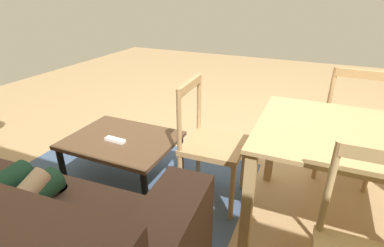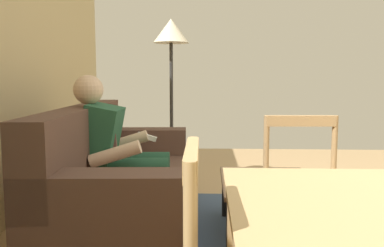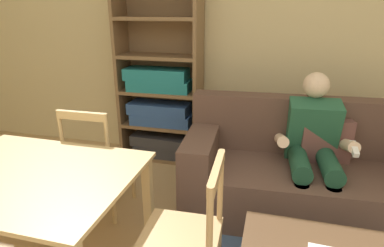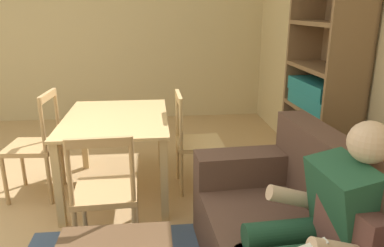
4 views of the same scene
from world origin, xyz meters
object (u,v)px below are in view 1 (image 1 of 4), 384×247
object	(u,v)px
dining_table	(363,152)
dining_chair_facing_couch	(210,144)
dining_chair_by_doorway	(351,126)
coffee_table	(122,144)
tv_remote	(115,140)

from	to	relation	value
dining_table	dining_chair_facing_couch	distance (m)	0.96
dining_chair_by_doorway	dining_table	bearing A→B (deg)	90.18
dining_table	dining_chair_by_doorway	xyz separation A→B (m)	(0.00, -0.73, -0.15)
coffee_table	dining_table	distance (m)	1.68
dining_table	coffee_table	bearing A→B (deg)	3.49
dining_chair_facing_couch	tv_remote	bearing A→B (deg)	12.18
coffee_table	dining_chair_facing_couch	size ratio (longest dim) A/B	0.92
coffee_table	tv_remote	bearing A→B (deg)	75.38
coffee_table	dining_table	xyz separation A→B (m)	(-1.66, -0.10, 0.27)
tv_remote	dining_chair_facing_couch	xyz separation A→B (m)	(-0.73, -0.16, 0.05)
coffee_table	dining_chair_by_doorway	world-z (taller)	dining_chair_by_doorway
dining_table	dining_chair_by_doorway	size ratio (longest dim) A/B	1.27
tv_remote	dining_chair_by_doorway	bearing A→B (deg)	120.23
coffee_table	tv_remote	xyz separation A→B (m)	(0.02, 0.06, 0.06)
tv_remote	coffee_table	bearing A→B (deg)	167.67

